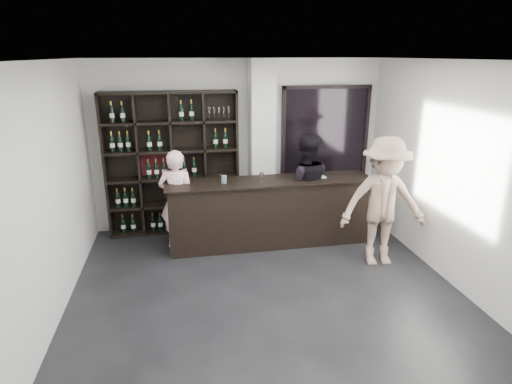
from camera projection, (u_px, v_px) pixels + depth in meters
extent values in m
cube|color=black|center=(271.00, 304.00, 5.33)|extent=(5.00, 5.50, 0.01)
cube|color=silver|center=(262.00, 147.00, 7.25)|extent=(0.40, 0.40, 2.90)
cube|color=black|center=(325.00, 145.00, 7.68)|extent=(1.60, 0.08, 2.10)
cube|color=black|center=(325.00, 145.00, 7.68)|extent=(1.48, 0.02, 1.98)
cube|color=black|center=(270.00, 213.00, 6.86)|extent=(3.19, 0.60, 1.05)
cube|color=black|center=(270.00, 181.00, 6.70)|extent=(3.27, 0.68, 0.03)
imported|color=#FFC4D0|center=(177.00, 200.00, 6.66)|extent=(0.67, 0.53, 1.59)
imported|color=black|center=(305.00, 188.00, 6.95)|extent=(0.95, 0.79, 1.76)
imported|color=gray|center=(383.00, 202.00, 6.09)|extent=(1.30, 0.84, 1.89)
cylinder|color=#A9BFCC|center=(224.00, 179.00, 6.53)|extent=(0.11, 0.11, 0.12)
cube|color=white|center=(321.00, 177.00, 6.84)|extent=(0.14, 0.14, 0.02)
cube|color=white|center=(178.00, 180.00, 6.47)|extent=(0.09, 0.06, 0.13)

